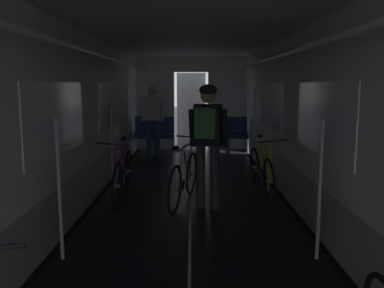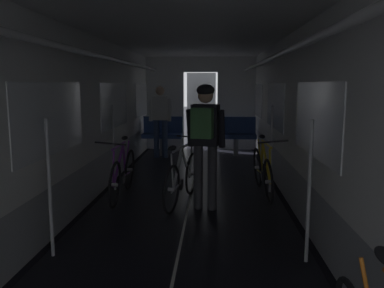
% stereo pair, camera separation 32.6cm
% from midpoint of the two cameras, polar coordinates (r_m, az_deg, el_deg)
% --- Properties ---
extents(train_car_shell, '(3.14, 12.34, 2.57)m').
position_cam_midpoint_polar(train_car_shell, '(5.31, -1.83, 8.13)').
color(train_car_shell, black).
rests_on(train_car_shell, ground).
extents(bench_seat_far_left, '(0.98, 0.51, 0.95)m').
position_cam_midpoint_polar(bench_seat_far_left, '(9.91, -6.11, 1.67)').
color(bench_seat_far_left, gray).
rests_on(bench_seat_far_left, ground).
extents(bench_seat_far_right, '(0.98, 0.51, 0.95)m').
position_cam_midpoint_polar(bench_seat_far_right, '(9.87, 4.34, 1.67)').
color(bench_seat_far_right, gray).
rests_on(bench_seat_far_right, ground).
extents(bicycle_yellow, '(0.44, 1.69, 0.95)m').
position_cam_midpoint_polar(bicycle_yellow, '(6.45, 8.64, -3.67)').
color(bicycle_yellow, black).
rests_on(bicycle_yellow, ground).
extents(bicycle_purple, '(0.44, 1.69, 0.95)m').
position_cam_midpoint_polar(bicycle_purple, '(6.21, -11.13, -4.21)').
color(bicycle_purple, black).
rests_on(bicycle_purple, ground).
extents(person_cyclist_aisle, '(0.56, 0.45, 1.73)m').
position_cam_midpoint_polar(person_cyclist_aisle, '(5.47, 0.71, 1.56)').
color(person_cyclist_aisle, '#2D2D33').
rests_on(person_cyclist_aisle, ground).
extents(bicycle_silver_in_aisle, '(0.52, 1.66, 0.94)m').
position_cam_midpoint_polar(bicycle_silver_in_aisle, '(5.86, -2.59, -4.81)').
color(bicycle_silver_in_aisle, black).
rests_on(bicycle_silver_in_aisle, ground).
extents(person_standing_near_bench, '(0.53, 0.23, 1.69)m').
position_cam_midpoint_polar(person_standing_near_bench, '(9.49, -6.38, 3.85)').
color(person_standing_near_bench, '#384C75').
rests_on(person_standing_near_bench, ground).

